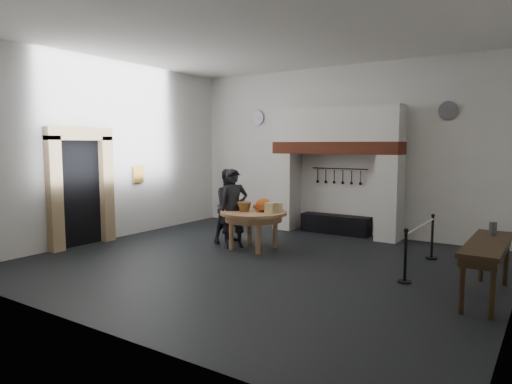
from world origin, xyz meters
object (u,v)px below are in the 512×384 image
Objects in this scene: iron_range at (335,224)px; visitor_far at (230,206)px; visitor_near at (234,208)px; side_table at (488,244)px; work_table at (254,213)px; barrier_post_near at (405,257)px; barrier_post_far at (432,238)px.

visitor_far is at bearing -124.63° from iron_range.
visitor_near reaches higher than side_table.
barrier_post_near is (3.64, -0.68, -0.39)m from work_table.
visitor_far is 4.66m from barrier_post_far.
iron_range is 3.17m from barrier_post_far.
visitor_near is 0.57m from visitor_far.
visitor_far is 4.64m from barrier_post_near.
barrier_post_far is (3.64, 1.32, -0.39)m from work_table.
visitor_near is at bearing -160.82° from barrier_post_far.
iron_range is at bearing 129.40° from barrier_post_near.
side_table is (5.40, -0.68, -0.05)m from visitor_near.
work_table is 0.50m from visitor_near.
barrier_post_near is (2.82, -3.43, 0.20)m from iron_range.
barrier_post_far reaches higher than iron_range.
visitor_near is (-0.48, -0.12, 0.08)m from work_table.
iron_range is 2.11× the size of barrier_post_far.
barrier_post_far is (2.82, -1.43, 0.20)m from iron_range.
barrier_post_far is (0.00, 2.00, 0.00)m from barrier_post_near.
iron_range is 5.45m from side_table.
work_table reaches higher than iron_range.
side_table is (4.93, -0.80, 0.03)m from work_table.
work_table is 3.89m from barrier_post_far.
work_table is 3.73m from barrier_post_near.
visitor_near is (-1.30, -2.86, 0.67)m from iron_range.
work_table is at bearing -106.74° from iron_range.
visitor_near is at bearing -112.23° from visitor_far.
barrier_post_near is (4.52, -0.97, -0.45)m from visitor_far.
side_table is (4.10, -3.54, 0.62)m from iron_range.
side_table is at bearing -60.52° from visitor_near.
iron_range is 0.86× the size of side_table.
side_table is at bearing -77.78° from visitor_far.
iron_range is at bearing 73.26° from work_table.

